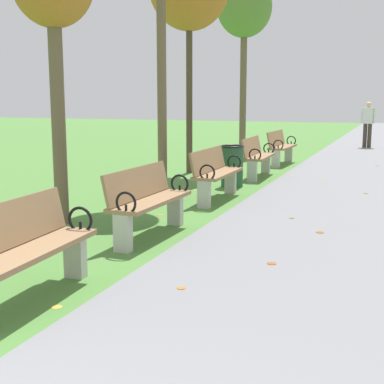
{
  "coord_description": "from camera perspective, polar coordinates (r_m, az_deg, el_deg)",
  "views": [
    {
      "loc": [
        2.46,
        -0.83,
        1.78
      ],
      "look_at": [
        -0.05,
        5.75,
        0.55
      ],
      "focal_mm": 50.72,
      "sensor_mm": 36.0,
      "label": 1
    }
  ],
  "objects": [
    {
      "name": "paved_walkway",
      "position": [
        18.93,
        17.85,
        4.05
      ],
      "size": [
        2.93,
        44.0,
        0.02
      ],
      "primitive_type": "cube",
      "color": "slate",
      "rests_on": "ground"
    },
    {
      "name": "park_bench_2",
      "position": [
        4.92,
        -17.2,
        -5.78
      ],
      "size": [
        0.55,
        1.62,
        0.9
      ],
      "color": "#93704C",
      "rests_on": "ground"
    },
    {
      "name": "park_bench_3",
      "position": [
        6.96,
        -4.68,
        -0.84
      ],
      "size": [
        0.52,
        1.61,
        0.9
      ],
      "color": "#93704C",
      "rests_on": "ground"
    },
    {
      "name": "park_bench_4",
      "position": [
        9.48,
        2.48,
        2.04
      ],
      "size": [
        0.47,
        1.6,
        0.9
      ],
      "color": "#93704C",
      "rests_on": "ground"
    },
    {
      "name": "park_bench_5",
      "position": [
        12.31,
        6.88,
        3.79
      ],
      "size": [
        0.53,
        1.62,
        0.9
      ],
      "color": "#93704C",
      "rests_on": "ground"
    },
    {
      "name": "park_bench_6",
      "position": [
        14.82,
        9.32,
        4.75
      ],
      "size": [
        0.52,
        1.61,
        0.9
      ],
      "color": "#93704C",
      "rests_on": "ground"
    },
    {
      "name": "tree_5",
      "position": [
        17.98,
        5.53,
        18.6
      ],
      "size": [
        1.73,
        1.73,
        5.55
      ],
      "color": "brown",
      "rests_on": "ground"
    },
    {
      "name": "pedestrian_walking",
      "position": [
        20.47,
        18.01,
        7.02
      ],
      "size": [
        0.53,
        0.27,
        1.62
      ],
      "color": "#3D3328",
      "rests_on": "paved_walkway"
    },
    {
      "name": "trash_bin",
      "position": [
        10.95,
        4.24,
        2.75
      ],
      "size": [
        0.48,
        0.48,
        0.84
      ],
      "color": "#234C2D",
      "rests_on": "ground"
    },
    {
      "name": "scattered_leaves",
      "position": [
        7.99,
        6.04,
        -2.91
      ],
      "size": [
        4.95,
        15.15,
        0.02
      ],
      "color": "#93511E",
      "rests_on": "ground"
    }
  ]
}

